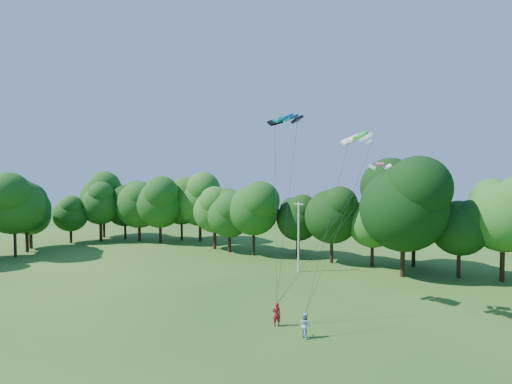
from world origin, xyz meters
The scene contains 9 objects.
utility_pole centered at (-3.52, 28.04, 4.21)m, with size 1.57×0.62×8.18m.
kite_flyer_left centered at (2.35, 11.89, 0.89)m, with size 0.65×0.43×1.79m, color maroon.
kite_flyer_right centered at (5.09, 11.05, 0.89)m, with size 0.87×0.67×1.78m, color #A4CAE4.
kite_teal centered at (1.05, 15.88, 16.27)m, with size 3.20×1.92×0.63m.
kite_green centered at (7.41, 15.74, 14.35)m, with size 3.01×2.11×0.67m.
kite_pink centered at (8.20, 18.45, 12.23)m, with size 1.99×1.37×0.31m.
tree_back_west centered at (-30.64, 38.00, 7.52)m, with size 8.28×8.28×12.04m.
tree_back_center centered at (7.39, 32.01, 9.49)m, with size 10.44×10.44×15.19m.
tree_flank_west centered at (-42.73, 17.98, 6.65)m, with size 7.33×7.33×10.66m.
Camera 1 is at (16.47, -14.11, 11.36)m, focal length 28.00 mm.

